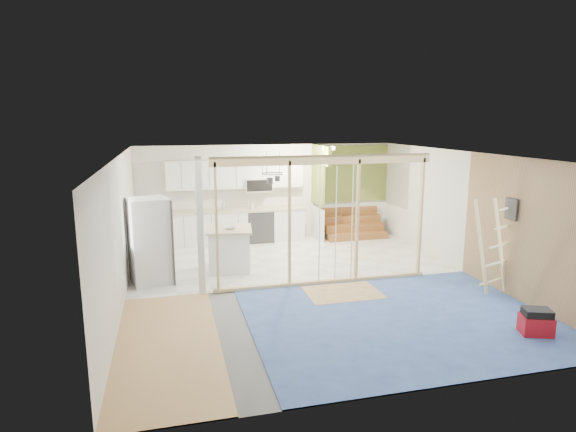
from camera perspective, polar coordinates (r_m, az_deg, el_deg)
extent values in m
cube|color=slate|center=(9.72, 2.47, -8.21)|extent=(7.00, 8.00, 0.01)
cube|color=white|center=(9.19, 2.61, 7.27)|extent=(7.00, 8.00, 0.01)
cube|color=white|center=(13.19, -2.43, 2.82)|extent=(7.00, 0.01, 2.60)
cube|color=white|center=(5.79, 14.04, -8.68)|extent=(7.00, 0.01, 2.60)
cube|color=white|center=(9.03, -19.27, -1.78)|extent=(0.01, 8.00, 2.60)
cube|color=white|center=(10.88, 20.49, 0.29)|extent=(0.01, 8.00, 2.60)
cube|color=white|center=(11.56, -0.36, -4.95)|extent=(7.00, 4.00, 0.02)
cube|color=#4C72B9|center=(8.34, 13.25, -11.83)|extent=(5.00, 4.00, 0.02)
cube|color=tan|center=(7.51, -14.05, -14.57)|extent=(1.50, 4.00, 0.02)
cube|color=tan|center=(9.33, 6.52, -9.00)|extent=(1.40, 1.00, 0.01)
cube|color=tan|center=(9.28, 4.39, 6.67)|extent=(4.40, 0.09, 0.18)
cube|color=tan|center=(9.79, 4.17, -7.77)|extent=(4.40, 0.09, 0.06)
cube|color=silver|center=(9.01, -10.38, -1.36)|extent=(0.12, 0.14, 2.60)
cube|color=tan|center=(9.03, -8.48, -1.26)|extent=(0.04, 0.09, 2.40)
cube|color=tan|center=(9.26, 0.17, -0.82)|extent=(0.05, 0.09, 2.40)
cube|color=tan|center=(9.70, 8.21, -0.39)|extent=(0.04, 0.09, 2.40)
cube|color=tan|center=(10.30, 15.44, 0.01)|extent=(0.04, 0.09, 2.40)
cylinder|color=silver|center=(9.42, 3.75, -1.14)|extent=(0.02, 0.02, 2.35)
cylinder|color=silver|center=(9.69, 7.61, -0.85)|extent=(0.02, 0.02, 2.35)
cylinder|color=silver|center=(9.55, 5.70, -0.99)|extent=(0.02, 0.02, 2.35)
cube|color=white|center=(12.91, -6.04, -1.31)|extent=(3.60, 0.60, 0.88)
cube|color=beige|center=(12.81, -6.09, 0.72)|extent=(3.66, 0.64, 0.05)
cube|color=white|center=(11.73, -16.47, -3.00)|extent=(0.60, 1.60, 0.88)
cube|color=beige|center=(11.63, -16.60, -0.78)|extent=(0.64, 1.64, 0.05)
cube|color=white|center=(12.79, -6.25, 4.98)|extent=(3.60, 0.34, 0.75)
cube|color=white|center=(12.88, -3.55, 3.73)|extent=(0.72, 0.38, 0.36)
cube|color=black|center=(12.70, -3.39, 3.62)|extent=(0.68, 0.02, 0.30)
cube|color=olive|center=(13.02, 3.59, 4.91)|extent=(0.10, 0.90, 1.60)
cube|color=white|center=(13.24, 3.52, -0.90)|extent=(0.10, 0.90, 0.90)
cube|color=olive|center=(12.31, 4.61, 7.10)|extent=(0.10, 0.50, 0.50)
cube|color=olive|center=(13.79, 7.43, 4.99)|extent=(2.20, 0.04, 1.60)
cube|color=white|center=(13.99, 7.30, -0.31)|extent=(2.20, 0.04, 0.90)
cube|color=#94542B|center=(13.35, 8.26, -2.44)|extent=(1.70, 0.26, 0.20)
cube|color=#94542B|center=(13.54, 7.87, -1.37)|extent=(1.70, 0.26, 0.20)
cube|color=#94542B|center=(13.73, 7.48, -0.32)|extent=(1.70, 0.26, 0.20)
cube|color=#94542B|center=(13.93, 7.12, 0.69)|extent=(1.70, 0.26, 0.20)
torus|color=black|center=(10.99, -1.77, 5.06)|extent=(0.52, 0.52, 0.02)
cylinder|color=black|center=(10.94, -2.55, 6.34)|extent=(0.01, 0.01, 0.50)
cylinder|color=black|center=(11.00, -1.01, 6.38)|extent=(0.01, 0.01, 0.50)
cylinder|color=#37373C|center=(10.89, -2.17, 4.20)|extent=(0.14, 0.14, 0.14)
cylinder|color=#37373C|center=(11.13, -1.27, 4.47)|extent=(0.12, 0.12, 0.12)
cube|color=tan|center=(9.33, 27.30, -2.01)|extent=(0.02, 4.00, 2.60)
cube|color=#37373C|center=(9.68, 24.95, 0.76)|extent=(0.04, 0.30, 0.40)
cylinder|color=#FFEABF|center=(12.47, 4.84, 8.03)|extent=(0.32, 0.32, 0.08)
cube|color=silver|center=(9.97, -16.06, -2.92)|extent=(0.91, 0.89, 1.75)
cube|color=#37373C|center=(9.96, -13.94, -2.82)|extent=(0.19, 0.68, 1.71)
cube|color=white|center=(10.62, -6.94, -4.12)|extent=(0.97, 0.97, 0.87)
cube|color=beige|center=(10.50, -7.01, -1.58)|extent=(1.09, 1.09, 0.05)
imported|color=silver|center=(10.41, -6.87, -1.37)|extent=(0.31, 0.31, 0.06)
imported|color=#A3AAB6|center=(12.64, -7.68, 1.29)|extent=(0.14, 0.14, 0.28)
imported|color=silver|center=(12.78, -4.28, 1.24)|extent=(0.10, 0.10, 0.17)
cube|color=maroon|center=(8.46, 27.31, -11.45)|extent=(0.53, 0.46, 0.31)
cube|color=black|center=(8.38, 27.44, -10.11)|extent=(0.48, 0.41, 0.11)
cube|color=#EED991|center=(9.57, 21.93, -3.50)|extent=(0.44, 0.06, 1.84)
cube|color=#EED991|center=(9.81, 23.85, -3.31)|extent=(0.44, 0.06, 1.84)
cube|color=#EED991|center=(9.90, 22.84, -7.21)|extent=(0.44, 0.06, 0.12)
cube|color=#EED991|center=(9.84, 23.34, -5.20)|extent=(0.44, 0.06, 0.12)
cube|color=#EED991|center=(9.80, 23.85, -3.16)|extent=(0.44, 0.06, 0.12)
cube|color=#EED991|center=(9.77, 24.35, -1.11)|extent=(0.44, 0.06, 0.12)
cube|color=#EED991|center=(9.75, 24.86, 0.94)|extent=(0.44, 0.06, 0.12)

